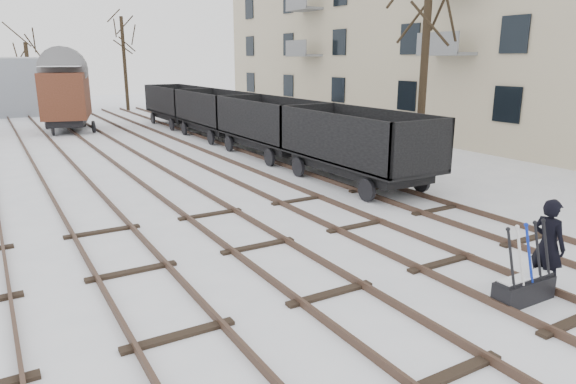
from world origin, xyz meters
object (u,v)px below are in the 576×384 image
freight_wagon_a (356,157)px  box_van_wagon (66,93)px  worker (548,246)px  ground_frame (524,287)px

freight_wagon_a → box_van_wagon: (-6.73, 20.26, 1.31)m
worker → freight_wagon_a: size_ratio=0.29×
ground_frame → box_van_wagon: (-3.68, 29.22, 2.03)m
worker → freight_wagon_a: (2.31, 8.86, 0.07)m
freight_wagon_a → ground_frame: bearing=-108.8°
freight_wagon_a → box_van_wagon: size_ratio=1.13×
ground_frame → box_van_wagon: 29.52m
ground_frame → worker: worker is taller
freight_wagon_a → worker: bearing=-104.6°
freight_wagon_a → box_van_wagon: bearing=108.4°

